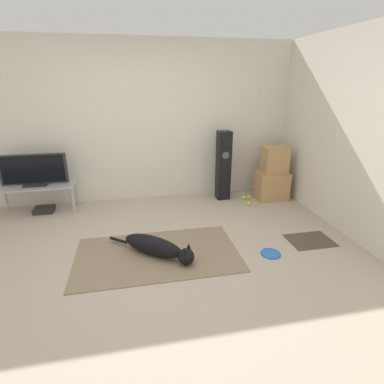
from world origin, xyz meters
TOP-DOWN VIEW (x-y plane):
  - ground_plane at (0.00, 0.00)m, footprint 12.00×12.00m
  - wall_back at (0.00, 2.10)m, footprint 8.00×0.06m
  - wall_right at (2.60, 0.00)m, footprint 0.06×8.00m
  - area_rug at (0.09, 0.17)m, footprint 1.89×1.09m
  - dog at (0.09, 0.13)m, footprint 0.95×0.78m
  - frisbee at (1.40, -0.09)m, footprint 0.23×0.23m
  - cardboard_box_lower at (2.18, 1.61)m, footprint 0.52×0.41m
  - cardboard_box_upper at (2.20, 1.61)m, footprint 0.39×0.31m
  - floor_speaker at (1.37, 1.78)m, footprint 0.22×0.22m
  - tv_stand at (-1.57, 1.74)m, footprint 1.10×0.43m
  - tv at (-1.57, 1.75)m, footprint 0.94×0.20m
  - tennis_ball_by_boxes at (1.71, 1.63)m, footprint 0.07×0.07m
  - tennis_ball_near_speaker at (1.70, 1.37)m, footprint 0.07×0.07m
  - tennis_ball_loose_on_carpet at (1.80, 1.64)m, footprint 0.07×0.07m
  - game_console at (-1.52, 1.75)m, footprint 0.29×0.25m
  - door_mat at (2.04, 0.11)m, footprint 0.56×0.42m

SIDE VIEW (x-z plane):
  - ground_plane at x=0.00m, z-range 0.00..0.00m
  - door_mat at x=2.04m, z-range 0.00..0.01m
  - area_rug at x=0.09m, z-range 0.00..0.01m
  - frisbee at x=1.40m, z-range 0.00..0.03m
  - tennis_ball_by_boxes at x=1.71m, z-range 0.00..0.07m
  - tennis_ball_near_speaker at x=1.70m, z-range 0.00..0.07m
  - tennis_ball_loose_on_carpet at x=1.80m, z-range 0.00..0.07m
  - game_console at x=-1.52m, z-range 0.00..0.07m
  - dog at x=0.09m, z-range 0.00..0.24m
  - cardboard_box_lower at x=2.18m, z-range 0.00..0.47m
  - tv_stand at x=-1.57m, z-range 0.17..0.61m
  - floor_speaker at x=1.37m, z-range 0.00..1.16m
  - tv at x=-1.57m, z-range 0.43..0.91m
  - cardboard_box_upper at x=2.20m, z-range 0.47..0.90m
  - wall_back at x=0.00m, z-range 0.00..2.55m
  - wall_right at x=2.60m, z-range 0.00..2.55m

